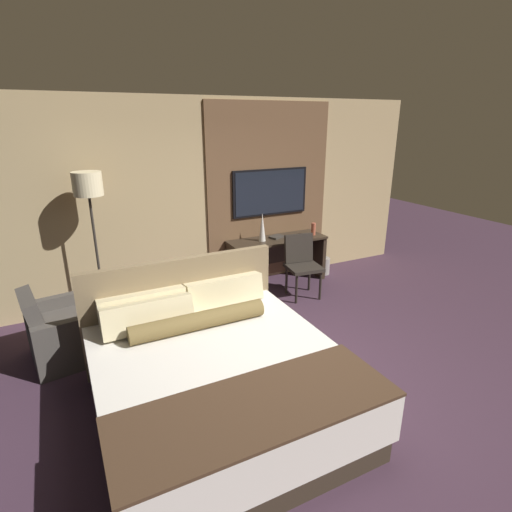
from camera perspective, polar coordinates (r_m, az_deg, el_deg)
ground_plane at (r=4.28m, az=6.07°, el=-16.76°), size 16.00×16.00×0.00m
wall_back_tv_panel at (r=5.96m, az=-6.03°, el=8.32°), size 7.20×0.09×2.80m
bed at (r=3.66m, az=-5.69°, el=-16.81°), size 2.03×2.19×1.14m
desk at (r=6.31m, az=2.88°, el=0.46°), size 1.56×0.51×0.73m
tv at (r=6.26m, az=2.06°, el=9.10°), size 1.27×0.04×0.71m
desk_chair at (r=5.86m, az=6.49°, el=-0.56°), size 0.53×0.53×0.91m
armchair_by_window at (r=4.90m, az=-25.49°, el=-9.90°), size 0.88×0.90×0.82m
floor_lamp at (r=5.16m, az=-22.72°, el=7.76°), size 0.34×0.34×1.92m
vase_tall at (r=6.03m, az=0.90°, el=4.16°), size 0.11×0.11×0.44m
vase_short at (r=6.45m, az=8.20°, el=3.84°), size 0.07×0.07×0.20m
book at (r=6.26m, az=2.97°, el=2.77°), size 0.26×0.22×0.03m
waste_bin at (r=6.85m, az=9.57°, el=-1.38°), size 0.22×0.22×0.28m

